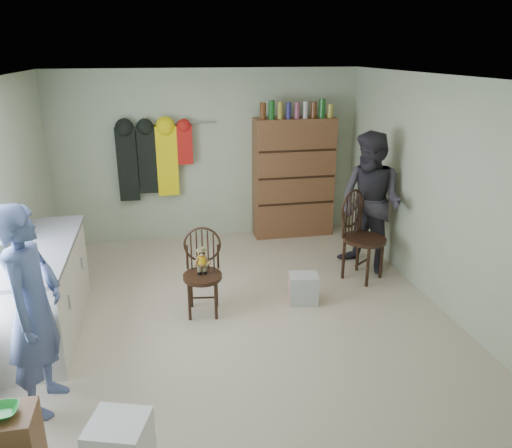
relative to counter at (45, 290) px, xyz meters
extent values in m
plane|color=beige|center=(1.95, 0.00, -0.47)|extent=(5.00, 5.00, 0.00)
plane|color=#B1BC9E|center=(1.95, 2.50, 0.78)|extent=(4.50, 0.00, 4.50)
plane|color=#B1BC9E|center=(4.20, 0.00, 0.78)|extent=(0.00, 5.00, 5.00)
plane|color=white|center=(1.95, 0.00, 2.03)|extent=(5.00, 5.00, 0.00)
cube|color=silver|center=(0.00, 0.00, -0.02)|extent=(0.60, 1.80, 0.90)
cube|color=slate|center=(0.00, 0.00, 0.45)|extent=(0.64, 1.86, 0.04)
cylinder|color=#99999E|center=(0.31, -0.45, 0.07)|extent=(0.02, 0.02, 0.14)
cylinder|color=#99999E|center=(0.31, 0.45, 0.07)|extent=(0.02, 0.02, 0.14)
cube|color=brown|center=(0.11, -1.94, -0.21)|extent=(0.37, 0.32, 0.53)
imported|color=green|center=(0.11, -1.94, 0.08)|extent=(0.20, 0.20, 0.05)
cube|color=white|center=(0.81, -1.95, -0.29)|extent=(0.49, 0.47, 0.37)
cylinder|color=black|center=(1.59, 0.06, -0.03)|extent=(0.48, 0.48, 0.04)
cylinder|color=black|center=(1.43, -0.06, -0.26)|extent=(0.03, 0.03, 0.42)
cylinder|color=black|center=(1.71, -0.09, -0.26)|extent=(0.03, 0.03, 0.42)
cylinder|color=black|center=(1.47, 0.23, -0.26)|extent=(0.03, 0.03, 0.42)
cylinder|color=black|center=(1.75, 0.19, -0.26)|extent=(0.03, 0.03, 0.42)
torus|color=black|center=(1.61, 0.23, 0.27)|extent=(0.41, 0.08, 0.41)
cylinder|color=black|center=(1.44, 0.24, 0.13)|extent=(0.03, 0.03, 0.28)
cylinder|color=black|center=(1.78, 0.20, 0.13)|extent=(0.03, 0.03, 0.28)
cylinder|color=gold|center=(1.59, 0.08, 0.15)|extent=(0.10, 0.10, 0.09)
cylinder|color=#475128|center=(1.59, 0.08, 0.06)|extent=(0.06, 0.06, 0.14)
sphere|color=#9E7042|center=(1.59, 0.08, 0.24)|extent=(0.09, 0.09, 0.09)
cylinder|color=#475128|center=(1.59, 0.08, 0.28)|extent=(0.08, 0.08, 0.03)
cube|color=black|center=(1.59, 0.04, 0.25)|extent=(0.06, 0.01, 0.01)
cylinder|color=black|center=(3.64, 0.56, 0.05)|extent=(0.70, 0.70, 0.05)
cylinder|color=black|center=(3.60, 0.32, -0.22)|extent=(0.04, 0.04, 0.50)
cylinder|color=black|center=(3.87, 0.52, -0.22)|extent=(0.04, 0.04, 0.50)
cylinder|color=black|center=(3.40, 0.60, -0.22)|extent=(0.04, 0.04, 0.50)
cylinder|color=black|center=(3.67, 0.80, -0.22)|extent=(0.04, 0.04, 0.50)
torus|color=black|center=(3.52, 0.72, 0.41)|extent=(0.41, 0.31, 0.49)
cylinder|color=black|center=(3.37, 0.59, 0.25)|extent=(0.03, 0.03, 0.33)
cylinder|color=black|center=(3.69, 0.83, 0.25)|extent=(0.03, 0.03, 0.33)
cube|color=#E58272|center=(2.73, 0.09, -0.30)|extent=(0.36, 0.30, 0.34)
imported|color=#4C5C8C|center=(0.19, -1.17, 0.39)|extent=(0.51, 0.69, 1.72)
imported|color=#2D2B33|center=(3.81, 0.83, 0.43)|extent=(1.04, 1.10, 1.80)
cube|color=brown|center=(3.20, 2.30, 0.43)|extent=(1.20, 0.38, 1.80)
cube|color=black|center=(3.20, 2.11, 0.08)|extent=(1.16, 0.02, 0.03)
cube|color=black|center=(3.20, 2.11, 0.48)|extent=(1.16, 0.02, 0.03)
cube|color=black|center=(3.20, 2.11, 0.88)|extent=(1.16, 0.02, 0.03)
cylinder|color=#592D14|center=(2.70, 2.20, 1.45)|extent=(0.09, 0.09, 0.24)
cylinder|color=#19591E|center=(2.82, 2.20, 1.46)|extent=(0.09, 0.09, 0.26)
cylinder|color=#A59933|center=(2.95, 2.20, 1.45)|extent=(0.07, 0.07, 0.24)
cylinder|color=navy|center=(3.07, 2.20, 1.44)|extent=(0.07, 0.07, 0.23)
cylinder|color=#8C3F59|center=(3.20, 2.20, 1.45)|extent=(0.08, 0.08, 0.23)
cylinder|color=#B2B2B7|center=(3.32, 2.20, 1.45)|extent=(0.07, 0.07, 0.24)
cylinder|color=#592D14|center=(3.45, 2.20, 1.44)|extent=(0.08, 0.08, 0.23)
cylinder|color=#19591E|center=(3.57, 2.20, 1.46)|extent=(0.09, 0.09, 0.27)
cylinder|color=#A59933|center=(3.70, 2.20, 1.43)|extent=(0.08, 0.08, 0.19)
cylinder|color=#99999E|center=(1.55, 2.44, 1.28)|extent=(1.00, 0.02, 0.02)
cube|color=black|center=(0.77, 2.38, 0.72)|extent=(0.28, 0.10, 1.05)
cube|color=black|center=(1.05, 2.38, 0.77)|extent=(0.26, 0.10, 0.95)
cube|color=yellow|center=(1.33, 2.38, 0.75)|extent=(0.30, 0.10, 1.00)
cube|color=red|center=(1.59, 2.38, 0.97)|extent=(0.22, 0.10, 0.55)
camera|label=1|loc=(1.20, -4.81, 2.28)|focal=35.00mm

